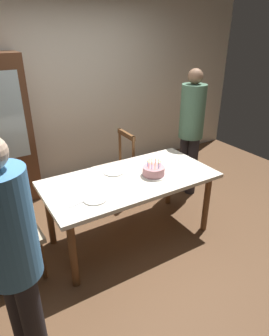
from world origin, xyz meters
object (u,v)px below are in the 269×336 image
Objects in this scene: plate_near_celebrant at (95,199)px; person_guest at (191,126)px; birthday_cake at (154,171)px; person_celebrant at (12,254)px; plate_far_side at (114,172)px; dining_table at (130,185)px; chair_upholstered at (2,233)px; chair_spindle_back at (115,170)px.

plate_near_celebrant is 0.13× the size of person_guest.
person_celebrant reaches higher than birthday_cake.
person_guest is at bearing 21.23° from plate_near_celebrant.
plate_far_side is 1.60m from person_celebrant.
person_guest is at bearing 20.86° from dining_table.
birthday_cake is 1.71m from person_celebrant.
person_guest is at bearing 27.39° from person_celebrant.
dining_table is 0.28m from birthday_cake.
chair_upholstered is (-1.19, -0.16, -0.22)m from plate_far_side.
chair_spindle_back is at bearing 162.96° from person_guest.
plate_near_celebrant is at bearing 38.44° from person_celebrant.
dining_table is at bearing 32.89° from person_celebrant.
chair_spindle_back is 1.15m from person_guest.
dining_table is 1.88× the size of chair_spindle_back.
person_celebrant reaches higher than chair_spindle_back.
plate_far_side is (0.40, 0.40, 0.00)m from plate_near_celebrant.
person_celebrant is at bearing -153.73° from birthday_cake.
person_celebrant is at bearing -152.61° from person_guest.
birthday_cake reaches higher than plate_far_side.
chair_upholstered is at bearing -170.44° from person_guest.
birthday_cake is at bearing -89.32° from chair_spindle_back.
chair_upholstered is at bearing -172.43° from plate_far_side.
plate_far_side is at bearing -119.01° from chair_spindle_back.
plate_near_celebrant is 0.23× the size of chair_spindle_back.
dining_table is at bearing 160.51° from birthday_cake.
chair_spindle_back is at bearing 73.70° from dining_table.
birthday_cake is 1.27× the size of plate_near_celebrant.
person_celebrant is at bearing -90.65° from chair_upholstered.
birthday_cake is 0.29× the size of chair_upholstered.
plate_far_side is (-0.32, 0.28, -0.04)m from birthday_cake.
chair_upholstered is at bearing 178.15° from dining_table.
birthday_cake is 0.74m from plate_near_celebrant.
plate_far_side is at bearing 138.81° from birthday_cake.
plate_far_side is at bearing 7.57° from chair_upholstered.
person_celebrant reaches higher than dining_table.
person_celebrant is (-1.52, -1.60, 0.51)m from chair_spindle_back.
birthday_cake is 0.17× the size of person_celebrant.
plate_near_celebrant is 1.84m from person_guest.
chair_spindle_back is 0.56× the size of person_guest.
person_guest is (1.70, 0.66, 0.23)m from plate_near_celebrant.
plate_far_side is (-0.09, 0.20, 0.09)m from dining_table.
dining_table is 0.82m from chair_spindle_back.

